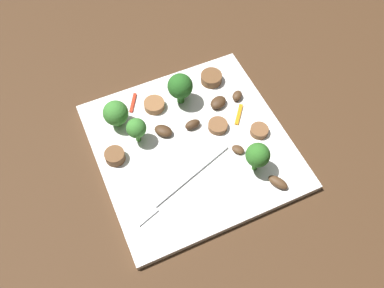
{
  "coord_description": "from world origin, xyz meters",
  "views": [
    {
      "loc": [
        0.14,
        0.3,
        0.56
      ],
      "look_at": [
        0.0,
        0.0,
        0.01
      ],
      "focal_mm": 38.59,
      "sensor_mm": 36.0,
      "label": 1
    }
  ],
  "objects": [
    {
      "name": "sausage_slice_2",
      "position": [
        0.03,
        -0.09,
        0.02
      ],
      "size": [
        0.05,
        0.05,
        0.01
      ],
      "primitive_type": "cylinder",
      "rotation": [
        0.0,
        0.0,
        0.86
      ],
      "color": "brown",
      "rests_on": "plate"
    },
    {
      "name": "ground_plane",
      "position": [
        0.0,
        0.0,
        0.0
      ],
      "size": [
        1.4,
        1.4,
        0.0
      ],
      "primitive_type": "plane",
      "color": "#422B19"
    },
    {
      "name": "sausage_slice_0",
      "position": [
        -0.05,
        -0.01,
        0.02
      ],
      "size": [
        0.04,
        0.04,
        0.01
      ],
      "primitive_type": "cylinder",
      "rotation": [
        0.0,
        0.0,
        2.82
      ],
      "color": "brown",
      "rests_on": "plate"
    },
    {
      "name": "mushroom_5",
      "position": [
        -0.07,
        -0.05,
        0.02
      ],
      "size": [
        0.03,
        0.03,
        0.01
      ],
      "primitive_type": "ellipsoid",
      "rotation": [
        0.0,
        0.0,
        0.37
      ],
      "color": "#422B19",
      "rests_on": "plate"
    },
    {
      "name": "sausage_slice_1",
      "position": [
        0.12,
        -0.02,
        0.02
      ],
      "size": [
        0.04,
        0.04,
        0.02
      ],
      "primitive_type": "cylinder",
      "rotation": [
        0.0,
        0.0,
        1.82
      ],
      "color": "brown",
      "rests_on": "plate"
    },
    {
      "name": "pepper_strip_3",
      "position": [
        -0.09,
        -0.02,
        0.01
      ],
      "size": [
        0.03,
        0.04,
        0.0
      ],
      "primitive_type": "cube",
      "rotation": [
        0.0,
        0.0,
        0.89
      ],
      "color": "orange",
      "rests_on": "plate"
    },
    {
      "name": "broccoli_floret_1",
      "position": [
        -0.07,
        0.08,
        0.05
      ],
      "size": [
        0.04,
        0.04,
        0.06
      ],
      "color": "#347525",
      "rests_on": "plate"
    },
    {
      "name": "mushroom_2",
      "position": [
        -0.01,
        -0.03,
        0.02
      ],
      "size": [
        0.03,
        0.02,
        0.01
      ],
      "primitive_type": "ellipsoid",
      "rotation": [
        0.0,
        0.0,
        3.21
      ],
      "color": "#422B19",
      "rests_on": "plate"
    },
    {
      "name": "mushroom_1",
      "position": [
        -0.09,
        0.11,
        0.02
      ],
      "size": [
        0.03,
        0.03,
        0.01
      ],
      "primitive_type": "ellipsoid",
      "rotation": [
        0.0,
        0.0,
        2.09
      ],
      "color": "#4C331E",
      "rests_on": "plate"
    },
    {
      "name": "mushroom_0",
      "position": [
        -0.1,
        -0.05,
        0.02
      ],
      "size": [
        0.03,
        0.03,
        0.01
      ],
      "primitive_type": "ellipsoid",
      "rotation": [
        0.0,
        0.0,
        3.86
      ],
      "color": "#4C331E",
      "rests_on": "plate"
    },
    {
      "name": "broccoli_floret_0",
      "position": [
        -0.02,
        -0.08,
        0.05
      ],
      "size": [
        0.04,
        0.04,
        0.06
      ],
      "color": "#296420",
      "rests_on": "plate"
    },
    {
      "name": "pepper_strip_2",
      "position": [
        0.06,
        -0.11,
        0.01
      ],
      "size": [
        0.02,
        0.04,
        0.0
      ],
      "primitive_type": "cube",
      "rotation": [
        0.0,
        0.0,
        4.18
      ],
      "color": "red",
      "rests_on": "plate"
    },
    {
      "name": "mushroom_3",
      "position": [
        -0.06,
        0.04,
        0.02
      ],
      "size": [
        0.02,
        0.02,
        0.01
      ],
      "primitive_type": "ellipsoid",
      "rotation": [
        0.0,
        0.0,
        2.18
      ],
      "color": "#4C331E",
      "rests_on": "plate"
    },
    {
      "name": "sausage_slice_3",
      "position": [
        -0.08,
        -0.1,
        0.02
      ],
      "size": [
        0.05,
        0.05,
        0.01
      ],
      "primitive_type": "cylinder",
      "rotation": [
        0.0,
        0.0,
        2.24
      ],
      "color": "brown",
      "rests_on": "plate"
    },
    {
      "name": "plate",
      "position": [
        0.0,
        0.0,
        0.01
      ],
      "size": [
        0.29,
        0.29,
        0.01
      ],
      "primitive_type": "cube",
      "color": "white",
      "rests_on": "ground_plane"
    },
    {
      "name": "broccoli_floret_2",
      "position": [
        0.07,
        -0.04,
        0.04
      ],
      "size": [
        0.03,
        0.03,
        0.05
      ],
      "color": "#408630",
      "rests_on": "plate"
    },
    {
      "name": "fork",
      "position": [
        0.05,
        0.06,
        0.01
      ],
      "size": [
        0.17,
        0.07,
        0.0
      ],
      "rotation": [
        0.0,
        0.0,
        0.33
      ],
      "color": "silver",
      "rests_on": "plate"
    },
    {
      "name": "mushroom_4",
      "position": [
        0.03,
        -0.04,
        0.02
      ],
      "size": [
        0.03,
        0.04,
        0.01
      ],
      "primitive_type": "ellipsoid",
      "rotation": [
        0.0,
        0.0,
        2.31
      ],
      "color": "#422B19",
      "rests_on": "plate"
    },
    {
      "name": "broccoli_floret_3",
      "position": [
        0.09,
        -0.08,
        0.04
      ],
      "size": [
        0.04,
        0.04,
        0.05
      ],
      "color": "#408630",
      "rests_on": "plate"
    },
    {
      "name": "sausage_slice_4",
      "position": [
        -0.1,
        0.02,
        0.02
      ],
      "size": [
        0.04,
        0.04,
        0.01
      ],
      "primitive_type": "cylinder",
      "rotation": [
        0.0,
        0.0,
        2.8
      ],
      "color": "brown",
      "rests_on": "plate"
    }
  ]
}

